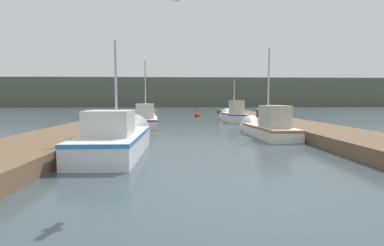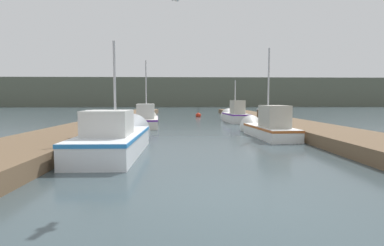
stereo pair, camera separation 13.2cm
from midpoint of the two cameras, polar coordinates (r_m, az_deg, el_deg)
The scene contains 13 objects.
ground_plane at distance 5.47m, azimuth 7.61°, elevation -14.39°, with size 200.00×200.00×0.00m.
dock_left at distance 21.67m, azimuth -14.85°, elevation 0.28°, with size 2.95×40.00×0.46m.
dock_right at distance 22.13m, azimuth 14.79°, elevation 0.37°, with size 2.95×40.00×0.46m.
distant_shore_ridge at distance 79.80m, azimuth -1.69°, elevation 5.77°, with size 120.00×16.00×7.08m.
fishing_boat_0 at distance 10.54m, azimuth -14.14°, elevation -2.71°, with size 1.77×5.82×4.14m.
fishing_boat_1 at distance 14.77m, azimuth 13.72°, elevation -0.71°, with size 1.68×5.09×4.51m.
fishing_boat_2 at distance 20.24m, azimuth -8.97°, elevation 0.76°, with size 1.93×5.73×4.71m.
fishing_boat_3 at distance 24.02m, azimuth 7.75°, elevation 1.51°, with size 1.65×4.75×3.58m.
mooring_piling_0 at distance 29.69m, azimuth -8.48°, elevation 2.05°, with size 0.30×0.30×1.04m.
mooring_piling_1 at distance 11.21m, azimuth -19.00°, elevation -1.19°, with size 0.30×0.30×1.40m.
mooring_piling_2 at distance 19.46m, azimuth 12.23°, elevation 0.94°, with size 0.24×0.24×1.17m.
channel_buoy at distance 30.51m, azimuth 0.83°, elevation 1.47°, with size 0.55×0.55×1.05m.
seagull_1 at distance 12.97m, azimuth -3.20°, elevation 22.42°, with size 0.49×0.45×0.12m.
Camera 1 is at (-0.98, -5.09, 1.77)m, focal length 28.00 mm.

